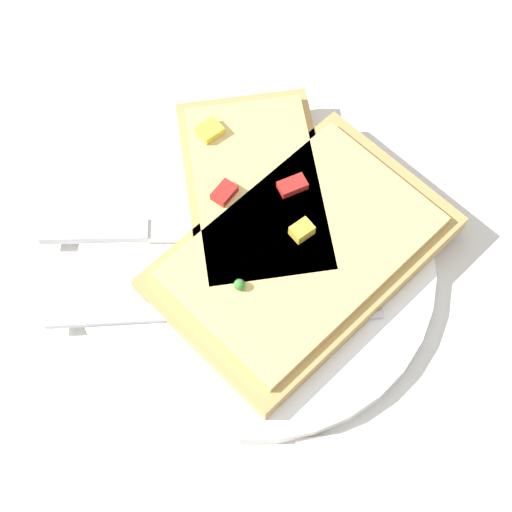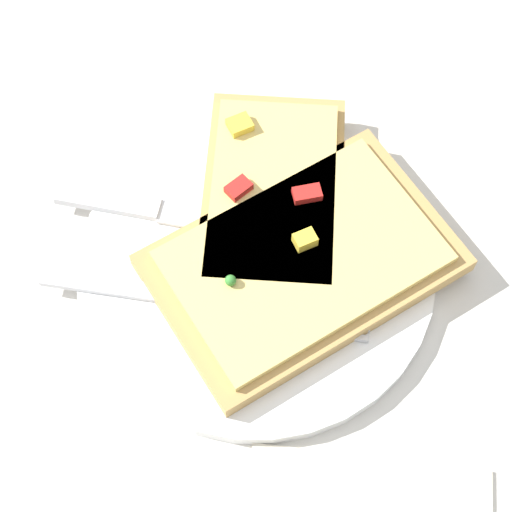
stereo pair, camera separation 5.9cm
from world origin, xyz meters
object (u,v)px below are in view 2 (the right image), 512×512
at_px(fork, 223,303).
at_px(pizza_slice_corner, 273,194).
at_px(pizza_slice_main, 303,261).
at_px(plate, 256,266).
at_px(knife, 171,213).

bearing_deg(fork, pizza_slice_corner, 76.30).
height_order(pizza_slice_main, pizza_slice_corner, pizza_slice_main).
height_order(fork, pizza_slice_main, pizza_slice_main).
distance_m(plate, knife, 0.07).
distance_m(plate, pizza_slice_main, 0.04).
bearing_deg(pizza_slice_main, fork, 175.41).
bearing_deg(pizza_slice_corner, plate, 170.55).
distance_m(fork, pizza_slice_corner, 0.09).
distance_m(plate, fork, 0.04).
relative_size(plate, pizza_slice_corner, 1.47).
height_order(knife, pizza_slice_corner, pizza_slice_corner).
bearing_deg(knife, pizza_slice_corner, 20.24).
height_order(plate, knife, knife).
distance_m(fork, knife, 0.08).
height_order(plate, pizza_slice_main, pizza_slice_main).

